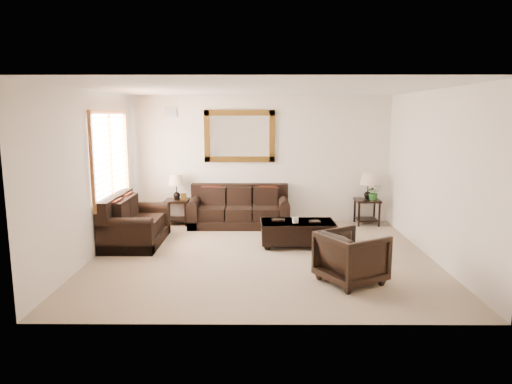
{
  "coord_description": "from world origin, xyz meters",
  "views": [
    {
      "loc": [
        -0.05,
        -7.25,
        2.3
      ],
      "look_at": [
        -0.1,
        0.6,
        0.97
      ],
      "focal_mm": 32.0,
      "sensor_mm": 36.0,
      "label": 1
    }
  ],
  "objects_px": {
    "coffee_table": "(297,231)",
    "armchair": "(351,255)",
    "loveseat": "(133,226)",
    "end_table_right": "(368,191)",
    "end_table_left": "(177,192)",
    "sofa": "(239,211)"
  },
  "relations": [
    {
      "from": "loveseat",
      "to": "armchair",
      "type": "height_order",
      "value": "loveseat"
    },
    {
      "from": "end_table_left",
      "to": "end_table_right",
      "type": "relative_size",
      "value": 0.98
    },
    {
      "from": "coffee_table",
      "to": "armchair",
      "type": "height_order",
      "value": "armchair"
    },
    {
      "from": "sofa",
      "to": "coffee_table",
      "type": "distance_m",
      "value": 1.86
    },
    {
      "from": "end_table_left",
      "to": "end_table_right",
      "type": "bearing_deg",
      "value": -0.06
    },
    {
      "from": "end_table_left",
      "to": "coffee_table",
      "type": "xyz_separation_m",
      "value": [
        2.42,
        -1.62,
        -0.42
      ]
    },
    {
      "from": "armchair",
      "to": "loveseat",
      "type": "bearing_deg",
      "value": 30.82
    },
    {
      "from": "end_table_right",
      "to": "loveseat",
      "type": "bearing_deg",
      "value": -162.07
    },
    {
      "from": "end_table_left",
      "to": "loveseat",
      "type": "bearing_deg",
      "value": -110.05
    },
    {
      "from": "sofa",
      "to": "end_table_left",
      "type": "bearing_deg",
      "value": 174.58
    },
    {
      "from": "loveseat",
      "to": "end_table_left",
      "type": "bearing_deg",
      "value": -20.05
    },
    {
      "from": "loveseat",
      "to": "end_table_left",
      "type": "xyz_separation_m",
      "value": [
        0.54,
        1.48,
        0.37
      ]
    },
    {
      "from": "end_table_right",
      "to": "coffee_table",
      "type": "bearing_deg",
      "value": -134.77
    },
    {
      "from": "loveseat",
      "to": "end_table_right",
      "type": "bearing_deg",
      "value": -72.07
    },
    {
      "from": "end_table_right",
      "to": "sofa",
      "type": "bearing_deg",
      "value": -177.43
    },
    {
      "from": "loveseat",
      "to": "end_table_right",
      "type": "height_order",
      "value": "end_table_right"
    },
    {
      "from": "sofa",
      "to": "armchair",
      "type": "bearing_deg",
      "value": -62.9
    },
    {
      "from": "end_table_right",
      "to": "armchair",
      "type": "distance_m",
      "value": 3.58
    },
    {
      "from": "loveseat",
      "to": "coffee_table",
      "type": "bearing_deg",
      "value": -92.75
    },
    {
      "from": "coffee_table",
      "to": "armchair",
      "type": "relative_size",
      "value": 1.65
    },
    {
      "from": "coffee_table",
      "to": "loveseat",
      "type": "bearing_deg",
      "value": 176.11
    },
    {
      "from": "end_table_left",
      "to": "armchair",
      "type": "xyz_separation_m",
      "value": [
        3.01,
        -3.42,
        -0.3
      ]
    }
  ]
}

